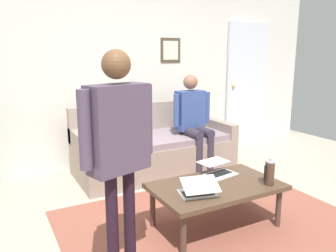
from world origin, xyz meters
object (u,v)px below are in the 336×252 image
laptop_left (218,170)px  interior_door (246,84)px  laptop_center (198,190)px  person_standing (119,139)px  coffee_table (216,189)px  french_press (270,172)px  person_seated (193,117)px  couch (153,149)px

laptop_left → interior_door: bearing=-135.8°
laptop_center → person_standing: (0.75, 0.18, 0.57)m
laptop_left → laptop_center: size_ratio=0.98×
coffee_table → french_press: size_ratio=4.51×
interior_door → person_seated: bearing=26.8°
interior_door → coffee_table: 3.19m
laptop_left → laptop_center: bearing=36.4°
person_standing → person_seated: 2.39m
couch → laptop_left: size_ratio=5.88×
coffee_table → laptop_left: (-0.17, -0.21, 0.08)m
couch → person_seated: person_seated is taller
couch → coffee_table: bearing=84.4°
laptop_center → person_seated: person_seated is taller
couch → person_standing: 2.36m
couch → coffee_table: 1.64m
laptop_left → french_press: bearing=118.5°
person_seated → interior_door: bearing=-153.2°
person_standing → couch: bearing=-121.4°
interior_door → french_press: size_ratio=8.03×
coffee_table → laptop_left: 0.29m
laptop_center → person_seated: 1.79m
laptop_left → person_seated: 1.31m
couch → french_press: size_ratio=7.98×
laptop_left → coffee_table: bearing=50.3°
interior_door → person_standing: (3.23, 2.49, -0.01)m
coffee_table → couch: bearing=-95.6°
person_standing → interior_door: bearing=-142.4°
coffee_table → person_seated: size_ratio=0.90×
laptop_left → person_standing: bearing=23.0°
french_press → person_seated: bearing=-98.0°
couch → person_standing: (1.17, 1.92, 0.71)m
couch → laptop_left: bearing=90.6°
laptop_center → french_press: size_ratio=1.39×
coffee_table → laptop_left: size_ratio=3.33×
coffee_table → person_standing: 1.24m
coffee_table → person_standing: (1.01, 0.29, 0.65)m
coffee_table → interior_door: bearing=-135.3°
interior_door → french_press: interior_door is taller
french_press → person_seated: person_seated is taller
interior_door → laptop_left: 2.91m
interior_door → laptop_center: (2.49, 2.32, -0.58)m
couch → person_standing: bearing=58.6°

